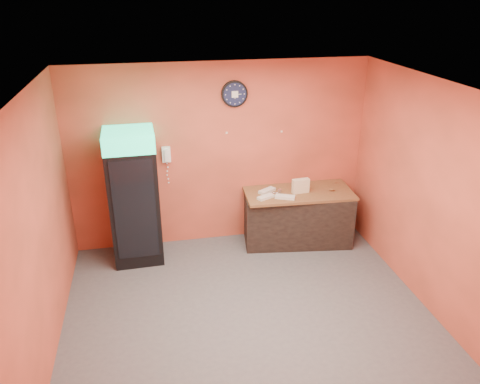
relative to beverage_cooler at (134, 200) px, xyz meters
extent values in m
plane|color=#47474C|center=(1.32, -1.61, -0.96)|extent=(4.50, 4.50, 0.00)
cube|color=#E1573F|center=(1.32, 0.39, 0.44)|extent=(4.50, 0.02, 2.80)
cube|color=#E1573F|center=(-0.93, -1.61, 0.44)|extent=(0.02, 4.00, 2.80)
cube|color=#E1573F|center=(3.57, -1.61, 0.44)|extent=(0.02, 4.00, 2.80)
cube|color=white|center=(1.32, -1.61, 1.84)|extent=(4.50, 4.00, 0.02)
cube|color=black|center=(0.00, 0.04, -0.10)|extent=(0.70, 0.70, 1.72)
cube|color=#18D08A|center=(0.00, 0.04, 0.88)|extent=(0.70, 0.70, 0.25)
cube|color=black|center=(-0.01, -0.30, -0.03)|extent=(0.57, 0.03, 1.47)
cube|color=black|center=(2.47, 0.03, -0.55)|extent=(1.72, 0.94, 0.82)
cylinder|color=black|center=(1.54, 0.37, 1.37)|extent=(0.39, 0.05, 0.39)
cylinder|color=#0F1433|center=(1.54, 0.34, 1.37)|extent=(0.33, 0.01, 0.33)
cube|color=white|center=(1.54, 0.33, 1.37)|extent=(0.09, 0.00, 0.09)
cube|color=white|center=(0.51, 0.35, 0.53)|extent=(0.12, 0.07, 0.23)
cube|color=white|center=(0.51, 0.30, 0.53)|extent=(0.05, 0.04, 0.19)
cube|color=brown|center=(2.47, 0.03, -0.12)|extent=(1.69, 0.88, 0.04)
cube|color=beige|center=(2.48, -0.02, -0.07)|extent=(0.27, 0.12, 0.06)
cube|color=beige|center=(2.48, -0.02, -0.02)|extent=(0.27, 0.12, 0.06)
cube|color=beige|center=(2.48, -0.02, 0.04)|extent=(0.27, 0.12, 0.06)
cube|color=beige|center=(2.48, -0.02, 0.09)|extent=(0.27, 0.12, 0.06)
cube|color=silver|center=(1.91, -0.11, -0.08)|extent=(0.29, 0.21, 0.04)
cube|color=silver|center=(2.19, -0.17, -0.08)|extent=(0.31, 0.22, 0.04)
cube|color=silver|center=(1.99, 0.11, -0.08)|extent=(0.30, 0.24, 0.04)
cylinder|color=silver|center=(2.16, 0.03, -0.07)|extent=(0.06, 0.06, 0.06)
camera|label=1|loc=(0.27, -6.23, 2.80)|focal=35.00mm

